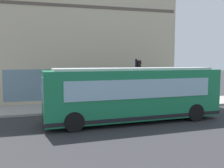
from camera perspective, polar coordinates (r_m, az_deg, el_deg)
ground at (r=14.19m, az=-3.44°, el=-8.79°), size 120.00×120.00×0.00m
sidewalk_curb at (r=18.39m, az=-6.28°, el=-5.28°), size 3.58×40.00×0.15m
building_corner at (r=24.40m, az=-8.80°, el=13.52°), size 8.75×16.46×13.89m
city_bus_nearside at (r=14.31m, az=4.79°, el=-2.34°), size 3.06×10.16×3.07m
traffic_light_near_corner at (r=17.97m, az=5.89°, el=2.41°), size 0.32×0.49×3.43m
fire_hydrant at (r=17.71m, az=-0.25°, el=-4.22°), size 0.35×0.35×0.74m
pedestrian_walking_along_curb at (r=21.01m, az=13.11°, el=-1.09°), size 0.32×0.32×1.73m
pedestrian_near_hydrant at (r=22.19m, az=15.02°, el=-0.92°), size 0.32×0.32×1.65m
newspaper_vending_box at (r=19.46m, az=-1.05°, el=-3.08°), size 0.44×0.43×0.90m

